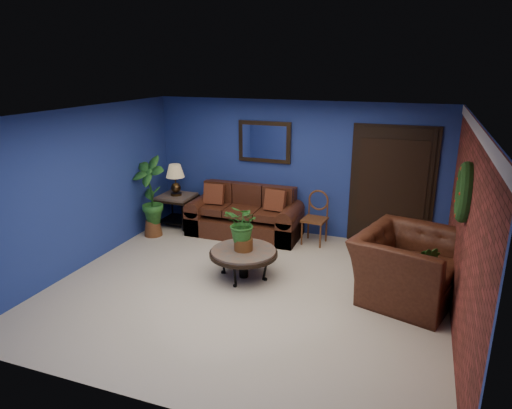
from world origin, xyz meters
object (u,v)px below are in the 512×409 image
(end_table, at_px, (177,202))
(armchair, at_px, (407,266))
(coffee_table, at_px, (244,253))
(table_lamp, at_px, (175,176))
(side_chair, at_px, (316,214))
(sofa, at_px, (246,218))

(end_table, xyz_separation_m, armchair, (4.45, -1.51, -0.02))
(coffee_table, distance_m, table_lamp, 2.79)
(end_table, height_order, side_chair, side_chair)
(end_table, relative_size, table_lamp, 1.15)
(end_table, bearing_deg, table_lamp, 0.00)
(sofa, relative_size, end_table, 3.05)
(table_lamp, bearing_deg, coffee_table, -39.08)
(sofa, distance_m, coffee_table, 1.86)
(sofa, relative_size, coffee_table, 2.03)
(coffee_table, relative_size, armchair, 0.73)
(coffee_table, distance_m, side_chair, 1.92)
(end_table, xyz_separation_m, table_lamp, (0.00, 0.00, 0.53))
(end_table, height_order, table_lamp, table_lamp)
(sofa, xyz_separation_m, end_table, (-1.47, -0.03, 0.17))
(end_table, distance_m, side_chair, 2.81)
(table_lamp, bearing_deg, side_chair, 1.43)
(coffee_table, relative_size, table_lamp, 1.73)
(end_table, distance_m, armchair, 4.70)
(coffee_table, xyz_separation_m, armchair, (2.34, 0.20, 0.08))
(table_lamp, bearing_deg, armchair, -18.73)
(armchair, bearing_deg, coffee_table, 111.77)
(coffee_table, height_order, side_chair, side_chair)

